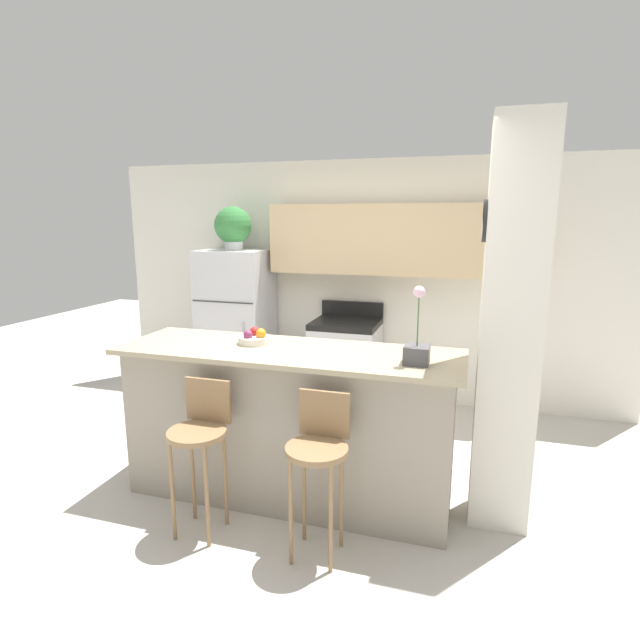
# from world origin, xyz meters

# --- Properties ---
(ground_plane) EXTENTS (14.00, 14.00, 0.00)m
(ground_plane) POSITION_xyz_m (0.00, 0.00, 0.00)
(ground_plane) COLOR beige
(wall_back) EXTENTS (5.60, 0.38, 2.55)m
(wall_back) POSITION_xyz_m (0.15, 2.11, 1.46)
(wall_back) COLOR silver
(wall_back) RESTS_ON ground_plane
(pillar_right) EXTENTS (0.38, 0.32, 2.55)m
(pillar_right) POSITION_xyz_m (1.41, 0.13, 1.28)
(pillar_right) COLOR silver
(pillar_right) RESTS_ON ground_plane
(counter_bar) EXTENTS (2.35, 0.74, 1.08)m
(counter_bar) POSITION_xyz_m (0.00, 0.00, 0.55)
(counter_bar) COLOR gray
(counter_bar) RESTS_ON ground_plane
(refrigerator) EXTENTS (0.73, 0.63, 1.62)m
(refrigerator) POSITION_xyz_m (-1.29, 1.82, 0.81)
(refrigerator) COLOR silver
(refrigerator) RESTS_ON ground_plane
(stove_range) EXTENTS (0.68, 0.61, 1.07)m
(stove_range) POSITION_xyz_m (-0.05, 1.84, 0.46)
(stove_range) COLOR silver
(stove_range) RESTS_ON ground_plane
(bar_stool_left) EXTENTS (0.36, 0.36, 0.97)m
(bar_stool_left) POSITION_xyz_m (-0.38, -0.53, 0.65)
(bar_stool_left) COLOR olive
(bar_stool_left) RESTS_ON ground_plane
(bar_stool_right) EXTENTS (0.36, 0.36, 0.97)m
(bar_stool_right) POSITION_xyz_m (0.38, -0.53, 0.65)
(bar_stool_right) COLOR olive
(bar_stool_right) RESTS_ON ground_plane
(potted_plant_on_fridge) EXTENTS (0.39, 0.39, 0.46)m
(potted_plant_on_fridge) POSITION_xyz_m (-1.29, 1.82, 1.86)
(potted_plant_on_fridge) COLOR silver
(potted_plant_on_fridge) RESTS_ON refrigerator
(orchid_vase) EXTENTS (0.15, 0.15, 0.48)m
(orchid_vase) POSITION_xyz_m (0.87, -0.09, 1.18)
(orchid_vase) COLOR #4C4C51
(orchid_vase) RESTS_ON counter_bar
(fruit_bowl) EXTENTS (0.23, 0.23, 0.11)m
(fruit_bowl) POSITION_xyz_m (-0.28, 0.09, 1.12)
(fruit_bowl) COLOR silver
(fruit_bowl) RESTS_ON counter_bar
(trash_bin) EXTENTS (0.28, 0.28, 0.38)m
(trash_bin) POSITION_xyz_m (-0.71, 1.62, 0.19)
(trash_bin) COLOR #59595B
(trash_bin) RESTS_ON ground_plane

